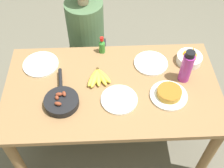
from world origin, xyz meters
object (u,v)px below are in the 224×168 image
(empty_plate_far_left, at_px, (151,63))
(skillet, at_px, (62,101))
(empty_plate_near_front, at_px, (41,64))
(empty_plate_far_right, at_px, (119,100))
(frittata_plate_center, at_px, (169,94))
(hot_sauce_bottle, at_px, (102,46))
(fruit_bowl_mango, at_px, (189,58))
(water_bottle, at_px, (187,67))
(banana_bunch, at_px, (98,77))
(person_figure, at_px, (87,47))

(empty_plate_far_left, bearing_deg, skillet, -152.12)
(empty_plate_near_front, relative_size, empty_plate_far_right, 1.06)
(skillet, distance_m, empty_plate_far_left, 0.70)
(frittata_plate_center, xyz_separation_m, hot_sauce_bottle, (-0.43, 0.44, 0.04))
(skillet, relative_size, hot_sauce_bottle, 2.77)
(empty_plate_far_right, relative_size, fruit_bowl_mango, 1.33)
(empty_plate_far_left, xyz_separation_m, empty_plate_far_right, (-0.25, -0.32, 0.00))
(frittata_plate_center, xyz_separation_m, empty_plate_far_left, (-0.08, 0.30, -0.02))
(water_bottle, bearing_deg, empty_plate_near_front, 170.15)
(banana_bunch, relative_size, empty_plate_near_front, 0.72)
(person_figure, bearing_deg, empty_plate_far_left, -43.20)
(frittata_plate_center, relative_size, person_figure, 0.21)
(hot_sauce_bottle, bearing_deg, banana_bunch, -97.39)
(banana_bunch, bearing_deg, empty_plate_far_right, -54.36)
(banana_bunch, height_order, fruit_bowl_mango, fruit_bowl_mango)
(hot_sauce_bottle, distance_m, person_figure, 0.44)
(skillet, bearing_deg, empty_plate_near_front, 20.57)
(empty_plate_far_right, height_order, fruit_bowl_mango, fruit_bowl_mango)
(frittata_plate_center, height_order, empty_plate_far_right, frittata_plate_center)
(frittata_plate_center, bearing_deg, fruit_bowl_mango, 56.97)
(skillet, xyz_separation_m, empty_plate_near_front, (-0.18, 0.35, -0.02))
(skillet, height_order, hot_sauce_bottle, hot_sauce_bottle)
(empty_plate_far_right, relative_size, person_figure, 0.20)
(empty_plate_far_right, xyz_separation_m, person_figure, (-0.23, 0.77, -0.23))
(empty_plate_far_left, distance_m, fruit_bowl_mango, 0.28)
(banana_bunch, distance_m, fruit_bowl_mango, 0.68)
(banana_bunch, relative_size, empty_plate_far_right, 0.77)
(empty_plate_far_right, xyz_separation_m, hot_sauce_bottle, (-0.10, 0.46, 0.05))
(water_bottle, bearing_deg, empty_plate_far_right, -159.88)
(hot_sauce_bottle, bearing_deg, empty_plate_near_front, -164.81)
(empty_plate_near_front, bearing_deg, fruit_bowl_mango, -0.62)
(fruit_bowl_mango, distance_m, person_figure, 0.91)
(hot_sauce_bottle, bearing_deg, empty_plate_far_left, -22.45)
(banana_bunch, bearing_deg, fruit_bowl_mango, 11.90)
(person_figure, bearing_deg, fruit_bowl_mango, -30.08)
(empty_plate_near_front, height_order, person_figure, person_figure)
(banana_bunch, bearing_deg, hot_sauce_bottle, 82.61)
(skillet, xyz_separation_m, frittata_plate_center, (0.69, 0.03, -0.00))
(empty_plate_far_right, bearing_deg, hot_sauce_bottle, 102.27)
(fruit_bowl_mango, bearing_deg, water_bottle, -114.12)
(empty_plate_near_front, height_order, fruit_bowl_mango, fruit_bowl_mango)
(empty_plate_far_left, xyz_separation_m, person_figure, (-0.48, 0.45, -0.23))
(empty_plate_far_right, height_order, water_bottle, water_bottle)
(empty_plate_near_front, xyz_separation_m, hot_sauce_bottle, (0.44, 0.12, 0.05))
(empty_plate_far_left, height_order, fruit_bowl_mango, fruit_bowl_mango)
(empty_plate_near_front, bearing_deg, water_bottle, -9.85)
(water_bottle, height_order, hot_sauce_bottle, water_bottle)
(empty_plate_near_front, relative_size, fruit_bowl_mango, 1.41)
(fruit_bowl_mango, bearing_deg, empty_plate_near_front, 179.38)
(frittata_plate_center, xyz_separation_m, water_bottle, (0.13, 0.15, 0.10))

